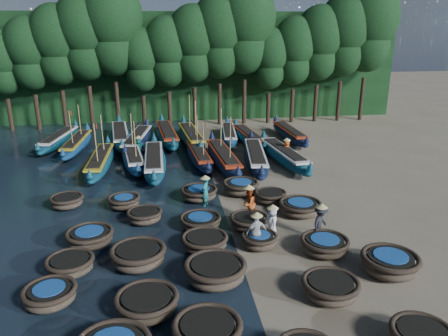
{
  "coord_description": "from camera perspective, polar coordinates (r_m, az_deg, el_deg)",
  "views": [
    {
      "loc": [
        -2.81,
        -19.66,
        9.07
      ],
      "look_at": [
        0.44,
        3.29,
        1.3
      ],
      "focal_mm": 35.0,
      "sensor_mm": 36.0,
      "label": 1
    }
  ],
  "objects": [
    {
      "name": "ground",
      "position": [
        21.84,
        0.07,
        -6.01
      ],
      "size": [
        120.0,
        120.0,
        0.0
      ],
      "primitive_type": "plane",
      "color": "gray",
      "rests_on": "ground"
    },
    {
      "name": "foliage_wall",
      "position": [
        43.44,
        -4.43,
        13.11
      ],
      "size": [
        40.0,
        3.0,
        10.0
      ],
      "primitive_type": "cube",
      "color": "black",
      "rests_on": "ground"
    },
    {
      "name": "coracle_2",
      "position": [
        13.66,
        -2.18,
        -20.6
      ],
      "size": [
        2.11,
        2.11,
        0.79
      ],
      "rotation": [
        0.0,
        0.0,
        0.01
      ],
      "color": "brown",
      "rests_on": "ground"
    },
    {
      "name": "coracle_5",
      "position": [
        16.3,
        -21.79,
        -15.14
      ],
      "size": [
        1.97,
        1.97,
        0.67
      ],
      "rotation": [
        0.0,
        0.0,
        -0.19
      ],
      "color": "brown",
      "rests_on": "ground"
    },
    {
      "name": "coracle_6",
      "position": [
        15.03,
        -10.04,
        -16.99
      ],
      "size": [
        2.38,
        2.38,
        0.72
      ],
      "rotation": [
        0.0,
        0.0,
        0.24
      ],
      "color": "brown",
      "rests_on": "ground"
    },
    {
      "name": "coracle_7",
      "position": [
        16.3,
        -1.14,
        -13.31
      ],
      "size": [
        2.58,
        2.58,
        0.83
      ],
      "rotation": [
        0.0,
        0.0,
        -0.23
      ],
      "color": "brown",
      "rests_on": "ground"
    },
    {
      "name": "coracle_8",
      "position": [
        15.98,
        13.73,
        -14.94
      ],
      "size": [
        2.05,
        2.05,
        0.7
      ],
      "rotation": [
        0.0,
        0.0,
        0.1
      ],
      "color": "brown",
      "rests_on": "ground"
    },
    {
      "name": "coracle_9",
      "position": [
        17.92,
        20.85,
        -11.53
      ],
      "size": [
        2.22,
        2.22,
        0.8
      ],
      "rotation": [
        0.0,
        0.0,
        -0.02
      ],
      "color": "brown",
      "rests_on": "ground"
    },
    {
      "name": "coracle_10",
      "position": [
        17.82,
        -19.45,
        -11.81
      ],
      "size": [
        1.86,
        1.86,
        0.67
      ],
      "rotation": [
        0.0,
        0.0,
        -0.1
      ],
      "color": "brown",
      "rests_on": "ground"
    },
    {
      "name": "coracle_11",
      "position": [
        17.55,
        -11.14,
        -11.19
      ],
      "size": [
        2.21,
        2.21,
        0.83
      ],
      "rotation": [
        0.0,
        0.0,
        -0.1
      ],
      "color": "brown",
      "rests_on": "ground"
    },
    {
      "name": "coracle_12",
      "position": [
        18.39,
        -2.53,
        -9.63
      ],
      "size": [
        2.25,
        2.25,
        0.69
      ],
      "rotation": [
        0.0,
        0.0,
        -0.28
      ],
      "color": "brown",
      "rests_on": "ground"
    },
    {
      "name": "coracle_13",
      "position": [
        18.66,
        4.66,
        -9.35
      ],
      "size": [
        1.9,
        1.9,
        0.63
      ],
      "rotation": [
        0.0,
        0.0,
        -0.44
      ],
      "color": "brown",
      "rests_on": "ground"
    },
    {
      "name": "coracle_14",
      "position": [
        18.65,
        13.01,
        -9.74
      ],
      "size": [
        2.41,
        2.41,
        0.67
      ],
      "rotation": [
        0.0,
        0.0,
        0.35
      ],
      "color": "brown",
      "rests_on": "ground"
    },
    {
      "name": "coracle_15",
      "position": [
        19.58,
        -17.12,
        -8.61
      ],
      "size": [
        2.03,
        2.03,
        0.71
      ],
      "rotation": [
        0.0,
        0.0,
        -0.08
      ],
      "color": "brown",
      "rests_on": "ground"
    },
    {
      "name": "coracle_16",
      "position": [
        21.13,
        -10.33,
        -6.13
      ],
      "size": [
        2.0,
        2.0,
        0.64
      ],
      "rotation": [
        0.0,
        0.0,
        -0.35
      ],
      "color": "brown",
      "rests_on": "ground"
    },
    {
      "name": "coracle_17",
      "position": [
        20.23,
        -3.1,
        -6.99
      ],
      "size": [
        2.05,
        2.05,
        0.63
      ],
      "rotation": [
        0.0,
        0.0,
        -0.15
      ],
      "color": "brown",
      "rests_on": "ground"
    },
    {
      "name": "coracle_18",
      "position": [
        20.17,
        3.32,
        -7.01
      ],
      "size": [
        1.99,
        1.99,
        0.67
      ],
      "rotation": [
        0.0,
        0.0,
        -0.22
      ],
      "color": "brown",
      "rests_on": "ground"
    },
    {
      "name": "coracle_19",
      "position": [
        21.92,
        9.92,
        -5.07
      ],
      "size": [
        2.12,
        2.12,
        0.69
      ],
      "rotation": [
        0.0,
        0.0,
        -0.05
      ],
      "color": "brown",
      "rests_on": "ground"
    },
    {
      "name": "coracle_20",
      "position": [
        23.79,
        -19.85,
        -4.09
      ],
      "size": [
        1.71,
        1.71,
        0.65
      ],
      "rotation": [
        0.0,
        0.0,
        -0.07
      ],
      "color": "brown",
      "rests_on": "ground"
    },
    {
      "name": "coracle_21",
      "position": [
        22.89,
        -12.93,
        -4.29
      ],
      "size": [
        1.66,
        1.66,
        0.65
      ],
      "rotation": [
        0.0,
        0.0,
        0.0
      ],
      "color": "brown",
      "rests_on": "ground"
    },
    {
      "name": "coracle_22",
      "position": [
        23.36,
        -3.29,
        -3.29
      ],
      "size": [
        2.0,
        2.0,
        0.69
      ],
      "rotation": [
        0.0,
        0.0,
        0.04
      ],
      "color": "brown",
      "rests_on": "ground"
    },
    {
      "name": "coracle_23",
      "position": [
        24.11,
        2.22,
        -2.46
      ],
      "size": [
        2.08,
        2.08,
        0.76
      ],
      "rotation": [
        0.0,
        0.0,
        0.13
      ],
      "color": "brown",
      "rests_on": "ground"
    },
    {
      "name": "coracle_24",
      "position": [
        23.13,
        6.1,
        -3.69
      ],
      "size": [
        1.85,
        1.85,
        0.63
      ],
      "rotation": [
        0.0,
        0.0,
        0.2
      ],
      "color": "brown",
      "rests_on": "ground"
    },
    {
      "name": "long_boat_2",
      "position": [
        29.15,
        -15.86,
        0.79
      ],
      "size": [
        1.59,
        7.96,
        3.38
      ],
      "rotation": [
        0.0,
        0.0,
        -0.03
      ],
      "color": "navy",
      "rests_on": "ground"
    },
    {
      "name": "long_boat_3",
      "position": [
        29.69,
        -11.78,
        1.39
      ],
      "size": [
        2.34,
        7.62,
        3.26
      ],
      "rotation": [
        0.0,
        0.0,
        0.14
      ],
      "color": "navy",
      "rests_on": "ground"
    },
    {
      "name": "long_boat_4",
      "position": [
        28.34,
        -9.1,
        0.86
      ],
      "size": [
        1.59,
        8.62,
        1.52
      ],
      "rotation": [
        0.0,
        0.0,
        0.01
      ],
      "color": "navy",
      "rests_on": "ground"
    },
    {
      "name": "long_boat_5",
      "position": [
        29.55,
        -3.32,
        1.62
      ],
      "size": [
        1.85,
        7.24,
        3.08
      ],
      "rotation": [
        0.0,
        0.0,
        0.08
      ],
      "color": "#0F1F37",
      "rests_on": "ground"
    },
    {
      "name": "long_boat_6",
      "position": [
        28.65,
        -0.09,
        1.29
      ],
      "size": [
        2.08,
        8.56,
        3.64
      ],
      "rotation": [
        0.0,
        0.0,
        0.07
      ],
      "color": "#0F1F37",
      "rests_on": "ground"
    },
    {
      "name": "long_boat_7",
      "position": [
        28.92,
        4.15,
        1.39
      ],
      "size": [
        2.51,
        8.42,
        1.49
      ],
      "rotation": [
        0.0,
        0.0,
        -0.13
      ],
      "color": "#0F1F37",
      "rests_on": "ground"
    },
    {
      "name": "long_boat_8",
      "position": [
        29.59,
        7.81,
        1.64
      ],
      "size": [
        2.48,
        8.3,
        1.47
      ],
      "rotation": [
        0.0,
        0.0,
        0.13
      ],
      "color": "navy",
      "rests_on": "ground"
    },
    {
      "name": "long_boat_9",
      "position": [
        35.78,
        -20.74,
        3.5
      ],
      "size": [
        2.62,
        7.67,
        1.37
      ],
      "rotation": [
        0.0,
        0.0,
        -0.17
      ],
      "color": "navy",
      "rests_on": "ground"
    },
    {
      "name": "long_boat_10",
      "position": [
        33.99,
        -18.66,
        2.97
      ],
      "size": [
        1.86,
        7.68,
        3.27
      ],
      "rotation": [
        0.0,
        0.0,
        -0.07
      ],
      "color": "navy",
      "rests_on": "ground"
    },
    {
      "name": "long_boat_11",
      "position": [
        35.25,
        -13.38,
        4.1
      ],
      "size": [
        2.48,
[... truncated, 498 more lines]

